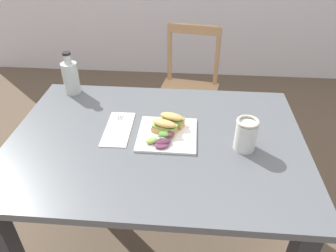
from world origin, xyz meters
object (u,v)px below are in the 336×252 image
Objects in this scene: chair_wooden_far at (188,90)px; sandwich_half_back at (172,119)px; bottle_cold_brew at (71,79)px; mason_jar_iced_tea at (246,136)px; dining_table at (157,162)px; plate_lunch at (167,134)px; sandwich_half_front at (164,126)px; fork_on_napkin at (119,126)px.

sandwich_half_back is at bearing -93.67° from chair_wooden_far.
bottle_cold_brew is at bearing 152.98° from sandwich_half_back.
dining_table is at bearing 174.14° from mason_jar_iced_tea.
plate_lunch is 0.04m from sandwich_half_front.
fork_on_napkin is (-0.21, 0.04, 0.00)m from plate_lunch.
plate_lunch is at bearing -11.81° from fork_on_napkin.
bottle_cold_brew is (-0.29, 0.29, 0.07)m from fork_on_napkin.
chair_wooden_far is at bearing 85.66° from plate_lunch.
fork_on_napkin is at bearing 170.34° from sandwich_half_front.
sandwich_half_back is at bearing 76.74° from plate_lunch.
bottle_cold_brew is at bearing 146.92° from plate_lunch.
bottle_cold_brew is at bearing 154.50° from mason_jar_iced_tea.
sandwich_half_back is 0.23m from fork_on_napkin.
chair_wooden_far is 0.99m from plate_lunch.
fork_on_napkin is 1.42× the size of mason_jar_iced_tea.
dining_table is at bearing -134.83° from sandwich_half_front.
dining_table is 5.65× the size of bottle_cold_brew.
plate_lunch is 0.22m from fork_on_napkin.
chair_wooden_far is 0.98m from fork_on_napkin.
fork_on_napkin is at bearing 168.19° from plate_lunch.
sandwich_half_front is (0.03, 0.03, 0.17)m from dining_table.
sandwich_half_back is (-0.06, -0.87, 0.33)m from chair_wooden_far.
sandwich_half_front is 0.61× the size of fork_on_napkin.
mason_jar_iced_tea is at bearing -10.69° from plate_lunch.
sandwich_half_back reaches higher than fork_on_napkin.
bottle_cold_brew is at bearing 147.12° from sandwich_half_front.
dining_table is 0.20m from sandwich_half_back.
plate_lunch is 0.07m from sandwich_half_back.
chair_wooden_far reaches higher than plate_lunch.
plate_lunch is 1.13× the size of bottle_cold_brew.
mason_jar_iced_tea is (0.82, -0.39, -0.02)m from bottle_cold_brew.
bottle_cold_brew is (-0.46, 0.35, 0.20)m from dining_table.
dining_table is at bearing -21.46° from fork_on_napkin.
plate_lunch reaches higher than fork_on_napkin.
sandwich_half_front is 0.59m from bottle_cold_brew.
sandwich_half_front and sandwich_half_back have the same top height.
mason_jar_iced_tea is at bearing -11.15° from fork_on_napkin.
bottle_cold_brew is (-0.51, 0.33, 0.07)m from plate_lunch.
fork_on_napkin is (-0.20, 0.03, -0.03)m from sandwich_half_front.
sandwich_half_back is at bearing 55.33° from dining_table.
dining_table is at bearing -96.87° from chair_wooden_far.
sandwich_half_front is (-0.01, 0.01, 0.03)m from plate_lunch.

